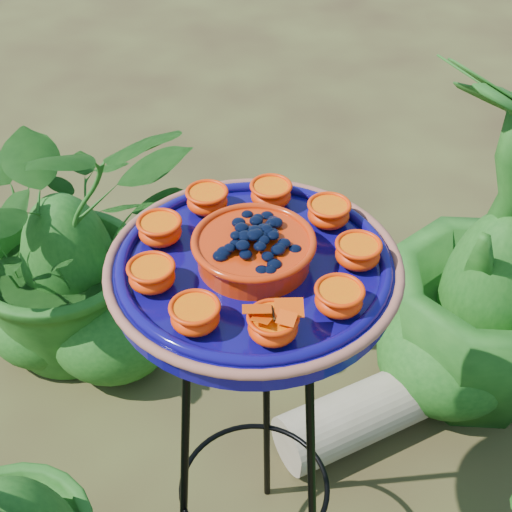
% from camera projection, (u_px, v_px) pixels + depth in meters
% --- Properties ---
extents(ground_plane, '(20.00, 20.00, 0.00)m').
position_uv_depth(ground_plane, '(279.00, 512.00, 1.88)').
color(ground_plane, '#332316').
rests_on(ground_plane, ground).
extents(tripod_stand, '(0.40, 0.40, 0.92)m').
position_uv_depth(tripod_stand, '(254.00, 418.00, 1.42)').
color(tripod_stand, black).
rests_on(tripod_stand, ground).
extents(feeder_dish, '(0.56, 0.56, 0.11)m').
position_uv_depth(feeder_dish, '(254.00, 264.00, 1.16)').
color(feeder_dish, '#0C085D').
rests_on(feeder_dish, tripod_stand).
extents(driftwood_log, '(0.54, 0.37, 0.17)m').
position_uv_depth(driftwood_log, '(366.00, 412.00, 2.02)').
color(driftwood_log, tan).
rests_on(driftwood_log, ground).
extents(shrub_back_left, '(0.95, 0.89, 0.86)m').
position_uv_depth(shrub_back_left, '(63.00, 233.00, 2.10)').
color(shrub_back_left, '#174A13').
rests_on(shrub_back_left, ground).
extents(shrub_back_right, '(0.76, 0.76, 1.04)m').
position_uv_depth(shrub_back_right, '(504.00, 247.00, 1.90)').
color(shrub_back_right, '#174A13').
rests_on(shrub_back_right, ground).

